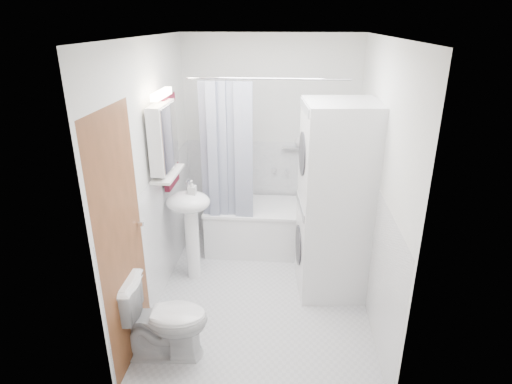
# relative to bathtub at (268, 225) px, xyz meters

# --- Properties ---
(floor) EXTENTS (2.60, 2.60, 0.00)m
(floor) POSITION_rel_bathtub_xyz_m (-0.00, -0.92, -0.30)
(floor) COLOR silver
(floor) RESTS_ON ground
(room_walls) EXTENTS (2.60, 2.60, 2.60)m
(room_walls) POSITION_rel_bathtub_xyz_m (-0.00, -0.92, 1.19)
(room_walls) COLOR silver
(room_walls) RESTS_ON ground
(wainscot) EXTENTS (1.98, 2.58, 2.58)m
(wainscot) POSITION_rel_bathtub_xyz_m (-0.00, -0.63, 0.30)
(wainscot) COLOR white
(wainscot) RESTS_ON ground
(door) EXTENTS (0.05, 2.00, 2.00)m
(door) POSITION_rel_bathtub_xyz_m (-0.95, -1.47, 0.70)
(door) COLOR brown
(door) RESTS_ON ground
(bathtub) EXTENTS (1.41, 0.67, 0.54)m
(bathtub) POSITION_rel_bathtub_xyz_m (0.00, 0.00, 0.00)
(bathtub) COLOR white
(bathtub) RESTS_ON ground
(tub_spout) EXTENTS (0.04, 0.12, 0.04)m
(tub_spout) POSITION_rel_bathtub_xyz_m (0.20, 0.33, 0.56)
(tub_spout) COLOR silver
(tub_spout) RESTS_ON room_walls
(curtain_rod) EXTENTS (1.59, 0.02, 0.02)m
(curtain_rod) POSITION_rel_bathtub_xyz_m (0.00, -0.27, 1.70)
(curtain_rod) COLOR silver
(curtain_rod) RESTS_ON room_walls
(shower_curtain) EXTENTS (0.55, 0.02, 1.45)m
(shower_curtain) POSITION_rel_bathtub_xyz_m (-0.42, -0.27, 0.95)
(shower_curtain) COLOR #141F48
(shower_curtain) RESTS_ON curtain_rod
(sink) EXTENTS (0.44, 0.37, 1.04)m
(sink) POSITION_rel_bathtub_xyz_m (-0.75, -0.66, 0.41)
(sink) COLOR white
(sink) RESTS_ON ground
(medicine_cabinet) EXTENTS (0.13, 0.50, 0.71)m
(medicine_cabinet) POSITION_rel_bathtub_xyz_m (-0.91, -0.82, 1.27)
(medicine_cabinet) COLOR white
(medicine_cabinet) RESTS_ON room_walls
(shelf) EXTENTS (0.18, 0.54, 0.02)m
(shelf) POSITION_rel_bathtub_xyz_m (-0.89, -0.82, 0.90)
(shelf) COLOR silver
(shelf) RESTS_ON room_walls
(shower_caddy) EXTENTS (0.22, 0.06, 0.02)m
(shower_caddy) POSITION_rel_bathtub_xyz_m (0.25, 0.32, 0.85)
(shower_caddy) COLOR silver
(shower_caddy) RESTS_ON room_walls
(towel) EXTENTS (0.07, 0.38, 0.91)m
(towel) POSITION_rel_bathtub_xyz_m (-0.94, -0.54, 1.14)
(towel) COLOR #59101B
(towel) RESTS_ON room_walls
(washer_dryer) EXTENTS (0.73, 0.72, 1.88)m
(washer_dryer) POSITION_rel_bathtub_xyz_m (0.68, -0.74, 0.64)
(washer_dryer) COLOR white
(washer_dryer) RESTS_ON ground
(toilet) EXTENTS (0.72, 0.43, 0.69)m
(toilet) POSITION_rel_bathtub_xyz_m (-0.72, -1.80, 0.05)
(toilet) COLOR white
(toilet) RESTS_ON ground
(soap_pump) EXTENTS (0.08, 0.17, 0.08)m
(soap_pump) POSITION_rel_bathtub_xyz_m (-0.71, -0.67, 0.65)
(soap_pump) COLOR gray
(soap_pump) RESTS_ON sink
(shelf_bottle) EXTENTS (0.07, 0.18, 0.07)m
(shelf_bottle) POSITION_rel_bathtub_xyz_m (-0.89, -0.97, 0.95)
(shelf_bottle) COLOR gray
(shelf_bottle) RESTS_ON shelf
(shelf_cup) EXTENTS (0.10, 0.09, 0.10)m
(shelf_cup) POSITION_rel_bathtub_xyz_m (-0.89, -0.70, 0.97)
(shelf_cup) COLOR gray
(shelf_cup) RESTS_ON shelf
(shampoo_a) EXTENTS (0.13, 0.17, 0.13)m
(shampoo_a) POSITION_rel_bathtub_xyz_m (0.35, 0.32, 0.93)
(shampoo_a) COLOR gray
(shampoo_a) RESTS_ON shower_caddy
(shampoo_b) EXTENTS (0.08, 0.21, 0.08)m
(shampoo_b) POSITION_rel_bathtub_xyz_m (0.47, 0.32, 0.90)
(shampoo_b) COLOR #2A45A9
(shampoo_b) RESTS_ON shower_caddy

